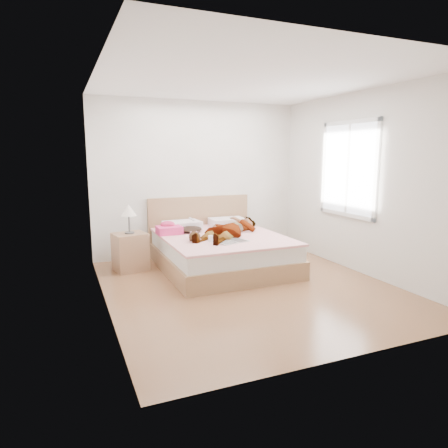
% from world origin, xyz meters
% --- Properties ---
extents(ground, '(4.00, 4.00, 0.00)m').
position_xyz_m(ground, '(0.00, 0.00, 0.00)').
color(ground, '#4F3018').
rests_on(ground, ground).
extents(woman, '(1.70, 1.64, 0.24)m').
position_xyz_m(woman, '(0.19, 1.03, 0.63)').
color(woman, silver).
rests_on(woman, bed).
extents(hair, '(0.56, 0.63, 0.08)m').
position_xyz_m(hair, '(-0.38, 1.48, 0.55)').
color(hair, black).
rests_on(hair, bed).
extents(phone, '(0.10, 0.11, 0.06)m').
position_xyz_m(phone, '(-0.31, 1.43, 0.71)').
color(phone, silver).
rests_on(phone, bed).
extents(room_shell, '(4.00, 4.00, 4.00)m').
position_xyz_m(room_shell, '(1.77, 0.30, 1.50)').
color(room_shell, white).
rests_on(room_shell, ground).
extents(bed, '(1.80, 2.08, 1.00)m').
position_xyz_m(bed, '(0.00, 1.04, 0.28)').
color(bed, olive).
rests_on(bed, ground).
extents(towel, '(0.37, 0.32, 0.19)m').
position_xyz_m(towel, '(-0.70, 1.37, 0.59)').
color(towel, '#FF458E').
rests_on(towel, bed).
extents(magazine, '(0.51, 0.41, 0.03)m').
position_xyz_m(magazine, '(-0.04, 0.49, 0.52)').
color(magazine, white).
rests_on(magazine, bed).
extents(coffee_mug, '(0.12, 0.10, 0.09)m').
position_xyz_m(coffee_mug, '(-0.30, 0.59, 0.56)').
color(coffee_mug, white).
rests_on(coffee_mug, bed).
extents(plush_toy, '(0.20, 0.27, 0.14)m').
position_xyz_m(plush_toy, '(-0.51, 0.70, 0.58)').
color(plush_toy, '#331C0E').
rests_on(plush_toy, bed).
extents(nightstand, '(0.53, 0.48, 0.99)m').
position_xyz_m(nightstand, '(-1.30, 1.37, 0.33)').
color(nightstand, '#87603E').
rests_on(nightstand, ground).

